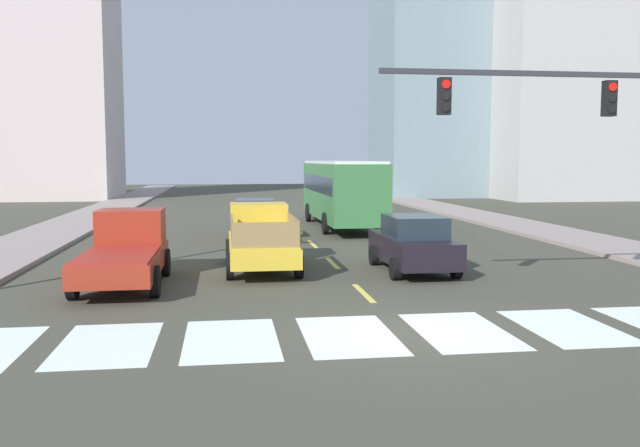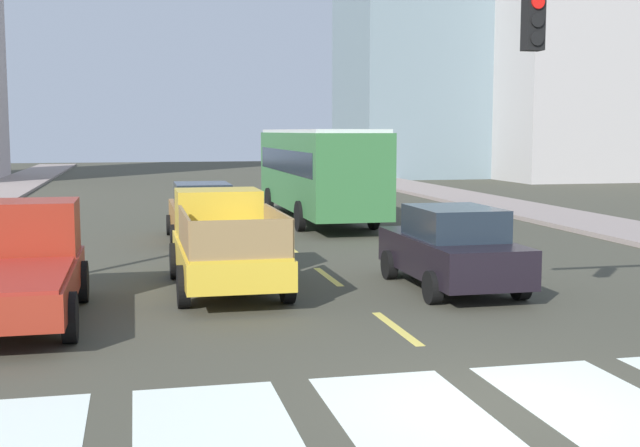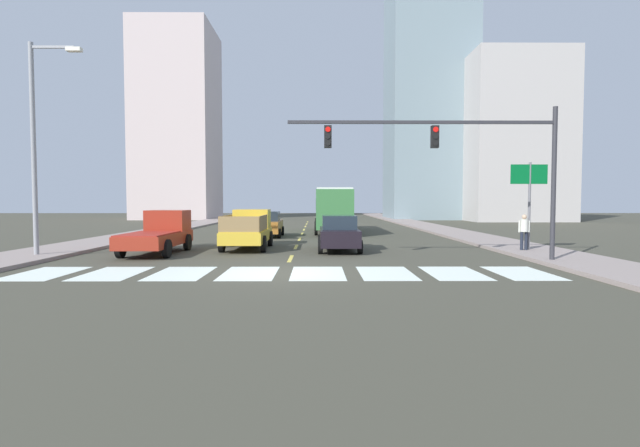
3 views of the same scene
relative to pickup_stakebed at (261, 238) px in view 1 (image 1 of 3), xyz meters
The scene contains 24 objects.
ground_plane 8.77m from the pickup_stakebed, 74.13° to the right, with size 160.00×160.00×0.00m, color #414034.
sidewalk_right 16.71m from the pickup_stakebed, 35.17° to the left, with size 3.35×110.00×0.15m, color gray.
sidewalk_left 13.11m from the pickup_stakebed, 132.70° to the left, with size 3.35×110.00×0.15m, color gray.
crosswalk_stripe_1 9.06m from the pickup_stakebed, 111.43° to the right, with size 1.76×3.07×0.01m, color silver.
crosswalk_stripe_2 8.50m from the pickup_stakebed, 96.94° to the right, with size 1.76×3.07×0.01m, color silver.
crosswalk_stripe_3 8.53m from the pickup_stakebed, 81.52° to the right, with size 1.76×3.07×0.01m, color silver.
crosswalk_stripe_4 9.14m from the pickup_stakebed, 67.23° to the right, with size 1.76×3.07×0.01m, color silver.
crosswalk_stripe_5 10.23m from the pickup_stakebed, 55.38° to the right, with size 1.76×3.07×0.01m, color silver.
lane_dash_0 5.08m from the pickup_stakebed, 61.47° to the right, with size 0.16×2.40×0.01m, color #DAC350.
lane_dash_1 2.63m from the pickup_stakebed, 14.41° to the left, with size 0.16×2.40×0.01m, color #DAC350.
lane_dash_2 6.17m from the pickup_stakebed, 66.98° to the left, with size 0.16×2.40×0.01m, color #DAC350.
lane_dash_3 10.92m from the pickup_stakebed, 77.33° to the left, with size 0.16×2.40×0.01m, color #DAC350.
lane_dash_4 15.82m from the pickup_stakebed, 81.31° to the left, with size 0.16×2.40×0.01m, color #DAC350.
lane_dash_5 20.77m from the pickup_stakebed, 83.40° to the left, with size 0.16×2.40×0.01m, color #DAC350.
lane_dash_6 25.74m from the pickup_stakebed, 84.68° to the left, with size 0.16×2.40×0.01m, color #DAC350.
lane_dash_7 30.72m from the pickup_stakebed, 85.54° to the left, with size 0.16×2.40×0.01m, color #DAC350.
pickup_stakebed is the anchor object (origin of this frame).
pickup_dark 4.37m from the pickup_stakebed, 150.84° to the right, with size 2.18×5.20×1.96m.
city_bus 12.95m from the pickup_stakebed, 68.77° to the left, with size 2.72×10.80×3.32m.
sedan_near_right 7.59m from the pickup_stakebed, 88.93° to the left, with size 2.02×4.40×1.72m.
sedan_far 4.75m from the pickup_stakebed, 16.73° to the right, with size 2.02×4.40×1.72m.
tower_tall_centre 44.97m from the pickup_stakebed, 110.99° to the left, with size 10.01×10.66×25.78m, color beige.
block_mid_left 46.91m from the pickup_stakebed, 65.09° to the left, with size 10.87×10.40×32.81m, color gray.
block_mid_right 44.34m from the pickup_stakebed, 50.33° to the left, with size 11.70×8.57×20.16m, color #B1ACA8.
Camera 1 is at (-3.49, -12.56, 3.42)m, focal length 37.63 mm.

